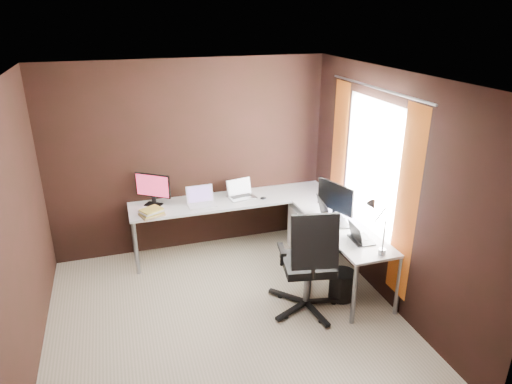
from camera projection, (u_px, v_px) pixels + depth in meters
room at (256, 203)px, 4.45m from camera, size 3.60×3.60×2.50m
desk at (271, 213)px, 5.68m from camera, size 2.65×2.25×0.73m
drawer_pedestal at (309, 230)px, 6.08m from camera, size 0.42×0.50×0.60m
monitor_left at (153, 188)px, 5.71m from camera, size 0.40×0.29×0.41m
monitor_right at (335, 199)px, 5.32m from camera, size 0.22×0.52×0.45m
laptop_white at (201, 201)px, 5.78m from camera, size 0.35×0.26×0.23m
laptop_silver at (241, 193)px, 6.01m from camera, size 0.38×0.30×0.23m
laptop_black_big at (330, 217)px, 5.30m from camera, size 0.36×0.47×0.28m
laptop_black_small at (359, 237)px, 4.88m from camera, size 0.23×0.30×0.20m
book_stack at (152, 212)px, 5.47m from camera, size 0.32×0.30×0.09m
mouse_left at (150, 214)px, 5.48m from camera, size 0.10×0.08×0.03m
mouse_corner at (263, 198)px, 5.95m from camera, size 0.10×0.08×0.03m
desk_lamp at (376, 220)px, 4.53m from camera, size 0.19×0.22×0.57m
office_chair at (308, 280)px, 4.86m from camera, size 0.68×0.69×1.21m
wastebasket at (342, 285)px, 5.12m from camera, size 0.32×0.32×0.33m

